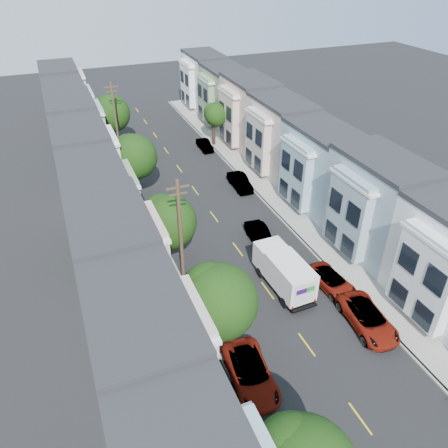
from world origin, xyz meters
name	(u,v)px	position (x,y,z in m)	size (l,w,h in m)	color
ground	(268,291)	(0.00, 0.00, 0.00)	(160.00, 160.00, 0.00)	black
road_slab	(204,203)	(0.00, 15.00, 0.01)	(12.00, 70.00, 0.02)	black
curb_left	(148,214)	(-6.05, 15.00, 0.07)	(0.30, 70.00, 0.15)	gray
curb_right	(255,192)	(6.05, 15.00, 0.07)	(0.30, 70.00, 0.15)	gray
sidewalk_left	(136,216)	(-7.35, 15.00, 0.07)	(2.60, 70.00, 0.15)	gray
sidewalk_right	(266,190)	(7.35, 15.00, 0.07)	(2.60, 70.00, 0.15)	gray
centerline	(204,203)	(0.00, 15.00, 0.00)	(0.12, 70.00, 0.01)	gold
townhouse_row_left	(98,224)	(-11.15, 15.00, 0.00)	(5.00, 70.00, 8.50)	#96B2C1
townhouse_row_right	(296,185)	(11.15, 15.00, 0.00)	(5.00, 70.00, 8.50)	#96B2C1
tree_b	(218,302)	(-6.30, -5.31, 5.57)	(4.70, 4.70, 7.94)	black
tree_c	(167,223)	(-6.30, 5.88, 4.49)	(4.58, 4.58, 6.80)	black
tree_d	(133,157)	(-6.30, 18.52, 4.90)	(4.70, 4.70, 7.27)	black
tree_e	(111,114)	(-6.30, 31.99, 5.20)	(4.70, 4.70, 7.57)	black
tree_far_r	(216,115)	(6.89, 29.43, 4.14)	(3.10, 3.10, 5.75)	black
utility_pole_near	(181,242)	(-6.30, 2.00, 5.15)	(1.60, 0.26, 10.00)	#42301E
utility_pole_far	(116,125)	(-6.30, 28.00, 5.15)	(1.60, 0.26, 10.00)	#42301E
fedex_truck	(284,271)	(1.31, -0.05, 1.66)	(2.38, 6.18, 2.96)	silver
lead_sedan	(260,236)	(2.32, 6.27, 0.74)	(1.57, 4.45, 1.48)	black
parked_left_b	(250,374)	(-4.90, -7.27, 0.76)	(2.53, 5.49, 1.53)	black
parked_left_c	(207,295)	(-4.90, 0.68, 0.61)	(1.72, 4.09, 1.23)	#A4A4A4
parked_left_d	(167,222)	(-4.90, 11.91, 0.65)	(1.82, 4.32, 1.30)	#52121A
parked_right_a	(368,319)	(4.90, -6.11, 0.76)	(2.51, 5.45, 1.52)	slate
parked_right_b	(332,281)	(4.90, -1.56, 0.64)	(2.13, 4.63, 1.29)	silver
parked_right_c	(240,182)	(4.90, 16.70, 0.74)	(1.57, 4.45, 1.48)	black
parked_right_d	(205,145)	(4.90, 28.40, 0.63)	(1.33, 3.77, 1.26)	black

